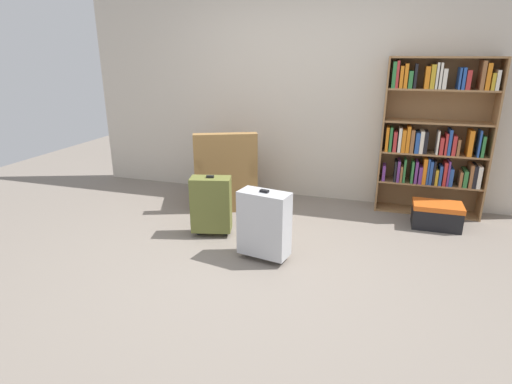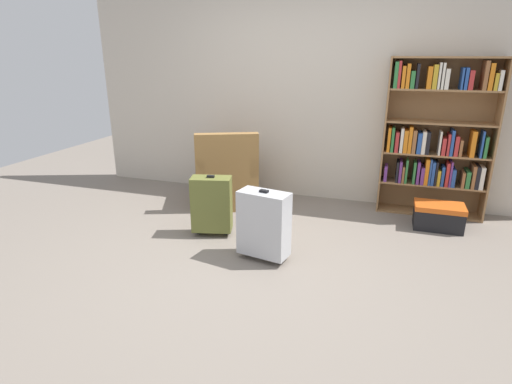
{
  "view_description": "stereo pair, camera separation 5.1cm",
  "coord_description": "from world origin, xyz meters",
  "px_view_note": "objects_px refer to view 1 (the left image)",
  "views": [
    {
      "loc": [
        0.97,
        -3.07,
        1.73
      ],
      "look_at": [
        -0.06,
        0.26,
        0.55
      ],
      "focal_mm": 28.86,
      "sensor_mm": 36.0,
      "label": 1
    },
    {
      "loc": [
        1.01,
        -3.05,
        1.73
      ],
      "look_at": [
        -0.06,
        0.26,
        0.55
      ],
      "focal_mm": 28.86,
      "sensor_mm": 36.0,
      "label": 2
    }
  ],
  "objects_px": {
    "storage_box": "(437,215)",
    "armchair": "(225,178)",
    "suitcase_silver": "(264,224)",
    "suitcase_olive": "(211,204)",
    "mug": "(274,206)",
    "bookshelf": "(434,135)"
  },
  "relations": [
    {
      "from": "suitcase_silver",
      "to": "storage_box",
      "type": "bearing_deg",
      "value": 38.26
    },
    {
      "from": "bookshelf",
      "to": "suitcase_olive",
      "type": "distance_m",
      "value": 2.52
    },
    {
      "from": "storage_box",
      "to": "suitcase_silver",
      "type": "xyz_separation_m",
      "value": [
        -1.52,
        -1.2,
        0.2
      ]
    },
    {
      "from": "armchair",
      "to": "mug",
      "type": "relative_size",
      "value": 7.67
    },
    {
      "from": "storage_box",
      "to": "bookshelf",
      "type": "bearing_deg",
      "value": 100.43
    },
    {
      "from": "storage_box",
      "to": "suitcase_olive",
      "type": "relative_size",
      "value": 0.79
    },
    {
      "from": "mug",
      "to": "suitcase_silver",
      "type": "distance_m",
      "value": 1.23
    },
    {
      "from": "mug",
      "to": "suitcase_silver",
      "type": "bearing_deg",
      "value": -79.58
    },
    {
      "from": "storage_box",
      "to": "armchair",
      "type": "bearing_deg",
      "value": 179.48
    },
    {
      "from": "armchair",
      "to": "bookshelf",
      "type": "bearing_deg",
      "value": 10.52
    },
    {
      "from": "mug",
      "to": "storage_box",
      "type": "distance_m",
      "value": 1.74
    },
    {
      "from": "storage_box",
      "to": "suitcase_silver",
      "type": "distance_m",
      "value": 1.95
    },
    {
      "from": "bookshelf",
      "to": "suitcase_silver",
      "type": "height_order",
      "value": "bookshelf"
    },
    {
      "from": "armchair",
      "to": "mug",
      "type": "xyz_separation_m",
      "value": [
        0.61,
        -0.04,
        -0.27
      ]
    },
    {
      "from": "armchair",
      "to": "mug",
      "type": "height_order",
      "value": "armchair"
    },
    {
      "from": "mug",
      "to": "suitcase_silver",
      "type": "relative_size",
      "value": 0.19
    },
    {
      "from": "bookshelf",
      "to": "armchair",
      "type": "xyz_separation_m",
      "value": [
        -2.27,
        -0.42,
        -0.57
      ]
    },
    {
      "from": "suitcase_olive",
      "to": "mug",
      "type": "bearing_deg",
      "value": 63.3
    },
    {
      "from": "bookshelf",
      "to": "suitcase_olive",
      "type": "xyz_separation_m",
      "value": [
        -2.08,
        -1.3,
        -0.56
      ]
    },
    {
      "from": "storage_box",
      "to": "suitcase_olive",
      "type": "distance_m",
      "value": 2.33
    },
    {
      "from": "bookshelf",
      "to": "suitcase_olive",
      "type": "relative_size",
      "value": 2.76
    },
    {
      "from": "armchair",
      "to": "suitcase_silver",
      "type": "xyz_separation_m",
      "value": [
        0.83,
        -1.22,
        0.02
      ]
    }
  ]
}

